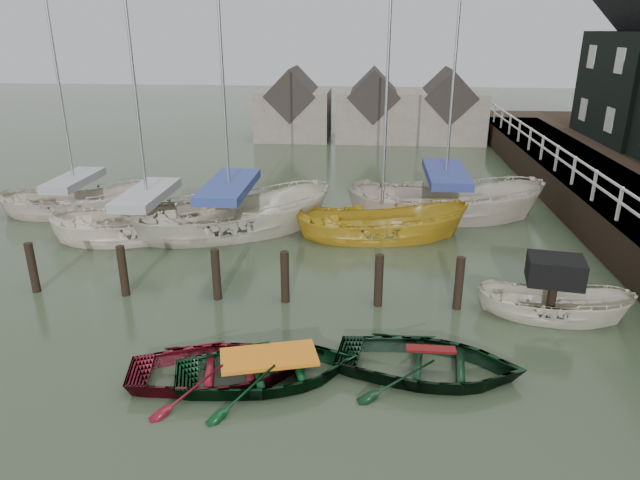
# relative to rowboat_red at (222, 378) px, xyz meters

# --- Properties ---
(ground) EXTENTS (120.00, 120.00, 0.00)m
(ground) POSITION_rel_rowboat_red_xyz_m (2.00, 0.55, 0.00)
(ground) COLOR #2C3924
(ground) RESTS_ON ground
(pier) EXTENTS (3.04, 32.00, 2.70)m
(pier) POSITION_rel_rowboat_red_xyz_m (11.48, 10.55, 0.71)
(pier) COLOR black
(pier) RESTS_ON ground
(mooring_pilings) EXTENTS (13.72, 0.22, 1.80)m
(mooring_pilings) POSITION_rel_rowboat_red_xyz_m (0.89, 3.55, 0.50)
(mooring_pilings) COLOR black
(mooring_pilings) RESTS_ON ground
(far_sheds) EXTENTS (14.00, 4.08, 4.39)m
(far_sheds) POSITION_rel_rowboat_red_xyz_m (2.83, 26.55, 1.86)
(far_sheds) COLOR #665B51
(far_sheds) RESTS_ON ground
(rowboat_red) EXTENTS (4.13, 3.33, 0.76)m
(rowboat_red) POSITION_rel_rowboat_red_xyz_m (0.00, 0.00, 0.00)
(rowboat_red) COLOR #580C16
(rowboat_red) RESTS_ON ground
(rowboat_green) EXTENTS (4.29, 3.56, 0.77)m
(rowboat_green) POSITION_rel_rowboat_red_xyz_m (0.98, 0.06, 0.00)
(rowboat_green) COLOR black
(rowboat_green) RESTS_ON ground
(rowboat_dkgreen) EXTENTS (4.12, 3.17, 0.79)m
(rowboat_dkgreen) POSITION_rel_rowboat_red_xyz_m (4.24, 0.53, 0.00)
(rowboat_dkgreen) COLOR black
(rowboat_dkgreen) RESTS_ON ground
(motorboat) EXTENTS (3.82, 1.94, 2.19)m
(motorboat) POSITION_rel_rowboat_red_xyz_m (7.47, 3.32, 0.12)
(motorboat) COLOR beige
(motorboat) RESTS_ON ground
(sailboat_a) EXTENTS (6.74, 4.30, 11.01)m
(sailboat_a) POSITION_rel_rowboat_red_xyz_m (-4.52, 8.09, 0.06)
(sailboat_a) COLOR beige
(sailboat_a) RESTS_ON ground
(sailboat_b) EXTENTS (7.65, 5.31, 12.65)m
(sailboat_b) POSITION_rel_rowboat_red_xyz_m (-1.85, 8.69, 0.06)
(sailboat_b) COLOR beige
(sailboat_b) RESTS_ON ground
(sailboat_c) EXTENTS (5.98, 2.82, 10.82)m
(sailboat_c) POSITION_rel_rowboat_red_xyz_m (3.35, 8.68, 0.02)
(sailboat_c) COLOR gold
(sailboat_c) RESTS_ON ground
(sailboat_d) EXTENTS (7.19, 2.74, 12.31)m
(sailboat_d) POSITION_rel_rowboat_red_xyz_m (5.69, 11.11, 0.06)
(sailboat_d) COLOR #BFB2A3
(sailboat_d) RESTS_ON ground
(sailboat_e) EXTENTS (5.91, 3.21, 10.57)m
(sailboat_e) POSITION_rel_rowboat_red_xyz_m (-8.19, 10.26, 0.07)
(sailboat_e) COLOR beige
(sailboat_e) RESTS_ON ground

